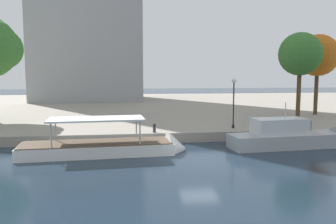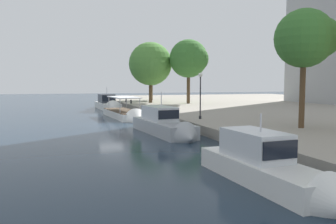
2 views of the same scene
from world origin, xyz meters
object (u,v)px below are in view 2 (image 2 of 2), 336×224
object	(u,v)px
motor_yacht_2	(165,127)
lamp_post	(200,89)
tour_boat_1	(126,116)
tree_4	(307,39)
motor_yacht_3	(270,171)
tree_1	(150,64)
mooring_bollard_2	(131,102)
mooring_bollard_0	(164,110)
tree_3	(153,70)
mooring_bollard_1	(126,100)
motor_yacht_0	(108,105)
tree_0	(190,59)

from	to	relation	value
motor_yacht_2	lamp_post	world-z (taller)	lamp_post
tour_boat_1	tree_4	size ratio (longest dim) A/B	1.31
motor_yacht_3	tree_1	xyz separation A→B (m)	(-47.52, 7.65, 7.09)
mooring_bollard_2	tree_4	world-z (taller)	tree_4
mooring_bollard_0	tree_3	size ratio (longest dim) A/B	0.08
tree_4	motor_yacht_3	bearing A→B (deg)	-45.31
motor_yacht_3	mooring_bollard_1	size ratio (longest dim) A/B	10.50
motor_yacht_2	mooring_bollard_1	xyz separation A→B (m)	(-34.48, 3.55, 0.64)
mooring_bollard_0	motor_yacht_3	bearing A→B (deg)	-7.72
tour_boat_1	motor_yacht_2	xyz separation A→B (m)	(14.31, 0.53, 0.37)
motor_yacht_0	tree_4	xyz separation A→B (m)	(35.80, 10.41, 7.22)
motor_yacht_0	tour_boat_1	bearing A→B (deg)	-2.83
tour_boat_1	lamp_post	bearing A→B (deg)	22.25
mooring_bollard_2	tree_3	bearing A→B (deg)	146.45
mooring_bollard_2	tree_4	bearing A→B (deg)	10.07
tree_1	motor_yacht_3	bearing A→B (deg)	-9.15
motor_yacht_3	mooring_bollard_2	distance (m)	46.23
tree_1	tree_4	distance (m)	37.49
motor_yacht_2	motor_yacht_3	bearing A→B (deg)	-5.78
lamp_post	motor_yacht_0	bearing A→B (deg)	-168.96
tree_0	tree_1	bearing A→B (deg)	-125.71
mooring_bollard_2	lamp_post	size ratio (longest dim) A/B	0.15
lamp_post	tree_0	world-z (taller)	tree_0
lamp_post	tree_1	distance (m)	28.86
mooring_bollard_2	lamp_post	xyz separation A→B (m)	(27.02, 1.21, 2.59)
motor_yacht_0	mooring_bollard_2	size ratio (longest dim) A/B	16.01
mooring_bollard_1	lamp_post	distance (m)	31.22
tree_4	lamp_post	bearing A→B (deg)	-149.93
motor_yacht_2	tree_0	size ratio (longest dim) A/B	0.94
motor_yacht_2	tree_3	world-z (taller)	tree_3
tour_boat_1	tree_1	world-z (taller)	tree_1
motor_yacht_0	tree_0	xyz separation A→B (m)	(2.69, 13.81, 7.85)
motor_yacht_0	mooring_bollard_2	world-z (taller)	motor_yacht_0
motor_yacht_2	tree_0	distance (m)	31.65
motor_yacht_3	tree_3	xyz separation A→B (m)	(-56.41, 10.70, 6.54)
tour_boat_1	tree_3	distance (m)	29.46
tour_boat_1	lamp_post	xyz separation A→B (m)	(10.92, 5.37, 3.52)
motor_yacht_0	tree_1	world-z (taller)	tree_1
motor_yacht_2	mooring_bollard_0	world-z (taller)	motor_yacht_2
mooring_bollard_1	tree_0	bearing A→B (deg)	54.93
motor_yacht_2	tree_4	xyz separation A→B (m)	(5.54, 10.00, 7.28)
mooring_bollard_0	tree_1	xyz separation A→B (m)	(-21.03, 4.06, 6.47)
tree_4	tree_3	bearing A→B (deg)	179.41
motor_yacht_0	tree_4	world-z (taller)	tree_4
motor_yacht_3	tree_4	world-z (taller)	tree_4
tour_boat_1	tree_3	xyz separation A→B (m)	(-26.44, 11.01, 6.90)
motor_yacht_0	tree_3	distance (m)	16.45
lamp_post	tree_3	bearing A→B (deg)	171.41
tree_4	mooring_bollard_0	bearing A→B (deg)	-157.94
motor_yacht_3	mooring_bollard_0	bearing A→B (deg)	169.93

